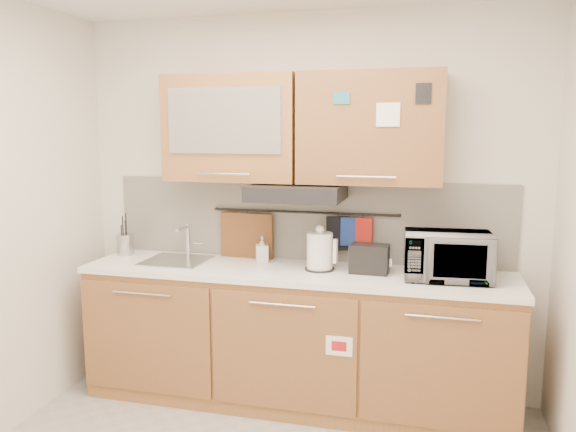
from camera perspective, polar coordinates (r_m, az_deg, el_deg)
The scene contains 17 objects.
wall_back at distance 3.90m, azimuth 1.79°, elevation 1.07°, with size 3.20×3.20×0.00m, color silver.
base_cabinet at distance 3.84m, azimuth 0.68°, elevation -12.89°, with size 2.80×0.64×0.88m.
countertop at distance 3.68m, azimuth 0.69°, elevation -5.74°, with size 2.82×0.62×0.04m, color white.
backsplash at distance 3.91m, azimuth 1.74°, elevation -0.41°, with size 2.80×0.02×0.56m, color silver.
upper_cabinets at distance 3.70m, azimuth 1.14°, elevation 8.89°, with size 1.82×0.37×0.70m.
range_hood at distance 3.65m, azimuth 0.93°, elevation 2.43°, with size 0.60×0.46×0.10m, color black.
sink at distance 3.98m, azimuth -11.24°, elevation -4.46°, with size 0.42×0.40×0.26m.
utensil_rail at distance 3.86m, azimuth 1.62°, elevation 0.38°, with size 0.02×0.02×1.30m, color black.
utensil_crock at distance 4.26m, azimuth -16.20°, elevation -2.75°, with size 0.14×0.14×0.30m.
kettle at distance 3.64m, azimuth 3.27°, elevation -3.69°, with size 0.21×0.19×0.30m.
toaster at distance 3.60m, azimuth 8.28°, elevation -4.29°, with size 0.25×0.15×0.18m.
microwave at distance 3.55m, azimuth 15.89°, elevation -3.93°, with size 0.52×0.35×0.29m, color #999999.
soap_bottle at distance 3.86m, azimuth -2.65°, elevation -3.41°, with size 0.08×0.08×0.18m, color #999999.
cutting_board at distance 4.00m, azimuth -4.23°, elevation -3.10°, with size 0.39×0.03×0.48m, color brown.
oven_mitt at distance 3.81m, azimuth 6.19°, elevation -1.55°, with size 0.12×0.03×0.19m, color navy.
dark_pouch at distance 3.82m, azimuth 5.02°, elevation -1.79°, with size 0.15×0.04×0.23m, color black.
pot_holder at distance 3.79m, azimuth 7.59°, elevation -1.40°, with size 0.13×0.02×0.16m, color #B31C17.
Camera 1 is at (0.85, -2.27, 1.82)m, focal length 35.00 mm.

